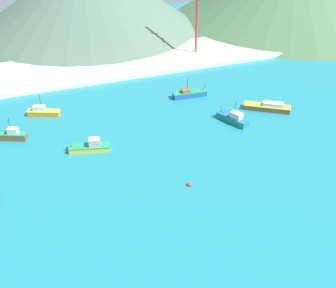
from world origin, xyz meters
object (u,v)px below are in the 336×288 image
(fishing_boat_6, at_px, (43,112))
(fishing_boat_11, at_px, (10,135))
(fishing_boat_2, at_px, (233,119))
(fishing_boat_8, at_px, (91,147))
(radio_tower, at_px, (197,9))
(buoy_0, at_px, (189,185))
(fishing_boat_0, at_px, (189,94))
(fishing_boat_1, at_px, (268,107))

(fishing_boat_6, distance_m, fishing_boat_11, 11.73)
(fishing_boat_2, height_order, fishing_boat_8, fishing_boat_2)
(fishing_boat_11, relative_size, radio_tower, 0.26)
(buoy_0, bearing_deg, fishing_boat_6, 119.28)
(fishing_boat_2, xyz_separation_m, radio_tower, (9.82, 42.41, 13.15))
(fishing_boat_8, xyz_separation_m, fishing_boat_11, (-14.83, 10.40, 0.12))
(fishing_boat_0, relative_size, fishing_boat_8, 1.01)
(fishing_boat_0, bearing_deg, fishing_boat_6, 174.78)
(fishing_boat_1, bearing_deg, fishing_boat_11, 172.08)
(buoy_0, xyz_separation_m, radio_tower, (28.51, 60.57, 13.96))
(fishing_boat_11, bearing_deg, radio_tower, 29.21)
(fishing_boat_0, distance_m, fishing_boat_2, 16.34)
(fishing_boat_11, bearing_deg, buoy_0, -44.82)
(fishing_boat_6, relative_size, fishing_boat_8, 0.87)
(fishing_boat_1, xyz_separation_m, fishing_boat_8, (-43.17, -2.32, 0.02))
(fishing_boat_0, xyz_separation_m, fishing_boat_2, (3.86, -15.88, 0.13))
(fishing_boat_2, bearing_deg, radio_tower, 76.96)
(fishing_boat_1, relative_size, buoy_0, 11.42)
(fishing_boat_8, xyz_separation_m, radio_tower, (42.42, 42.41, 13.27))
(fishing_boat_1, height_order, radio_tower, radio_tower)
(fishing_boat_8, bearing_deg, radio_tower, 44.99)
(fishing_boat_1, bearing_deg, buoy_0, -145.01)
(fishing_boat_0, height_order, fishing_boat_11, fishing_boat_0)
(fishing_boat_2, xyz_separation_m, fishing_boat_11, (-47.43, 10.40, 0.01))
(fishing_boat_1, relative_size, fishing_boat_2, 1.26)
(fishing_boat_2, relative_size, fishing_boat_6, 1.07)
(fishing_boat_0, xyz_separation_m, radio_tower, (13.68, 26.53, 13.28))
(fishing_boat_2, bearing_deg, fishing_boat_8, 180.00)
(fishing_boat_1, distance_m, fishing_boat_11, 58.56)
(fishing_boat_11, bearing_deg, fishing_boat_1, -7.92)
(fishing_boat_1, height_order, buoy_0, fishing_boat_1)
(fishing_boat_1, xyz_separation_m, buoy_0, (-29.27, -20.49, -0.68))
(fishing_boat_1, height_order, fishing_boat_11, fishing_boat_11)
(fishing_boat_0, height_order, fishing_boat_1, fishing_boat_0)
(fishing_boat_1, bearing_deg, radio_tower, 91.08)
(buoy_0, bearing_deg, radio_tower, 64.79)
(fishing_boat_6, xyz_separation_m, buoy_0, (20.91, -37.30, -0.72))
(fishing_boat_2, bearing_deg, buoy_0, -135.83)
(fishing_boat_2, bearing_deg, fishing_boat_1, 12.41)
(fishing_boat_0, xyz_separation_m, fishing_boat_6, (-35.75, 3.27, 0.04))
(fishing_boat_6, height_order, radio_tower, radio_tower)
(fishing_boat_1, bearing_deg, fishing_boat_0, 136.81)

